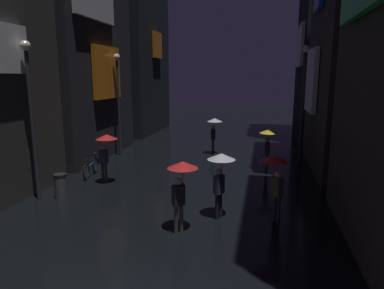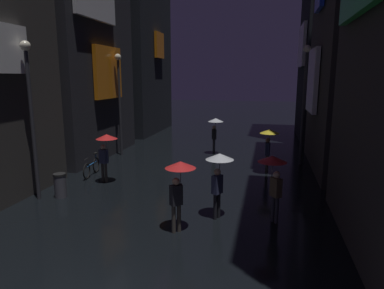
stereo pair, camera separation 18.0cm
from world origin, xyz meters
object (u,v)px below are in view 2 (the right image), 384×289
(pedestrian_foreground_right_red, at_px, (106,145))
(bicycle_parked_at_storefront, at_px, (92,167))
(streetlamp_left_far, at_px, (119,93))
(trash_bin, at_px, (60,185))
(streetlamp_left_near, at_px, (31,104))
(streetlamp_right_far, at_px, (304,92))
(pedestrian_far_right_red, at_px, (179,177))
(pedestrian_foreground_left_yellow, at_px, (269,138))
(pedestrian_near_crossing_clear, at_px, (215,126))
(pedestrian_midstreet_centre_red, at_px, (273,170))
(pedestrian_midstreet_left_clear, at_px, (219,168))

(pedestrian_foreground_right_red, height_order, bicycle_parked_at_storefront, pedestrian_foreground_right_red)
(streetlamp_left_far, bearing_deg, trash_bin, -84.40)
(bicycle_parked_at_storefront, distance_m, streetlamp_left_near, 4.57)
(bicycle_parked_at_storefront, distance_m, streetlamp_right_far, 11.02)
(pedestrian_far_right_red, distance_m, pedestrian_foreground_left_yellow, 7.39)
(pedestrian_foreground_left_yellow, bearing_deg, pedestrian_near_crossing_clear, 130.87)
(pedestrian_foreground_right_red, bearing_deg, streetlamp_left_far, 107.42)
(streetlamp_right_far, bearing_deg, pedestrian_near_crossing_clear, 162.01)
(pedestrian_far_right_red, relative_size, bicycle_parked_at_storefront, 1.17)
(pedestrian_midstreet_centre_red, bearing_deg, bicycle_parked_at_storefront, 157.22)
(pedestrian_foreground_right_red, relative_size, pedestrian_midstreet_left_clear, 1.00)
(streetlamp_left_near, xyz_separation_m, trash_bin, (0.70, 0.34, -3.10))
(streetlamp_left_near, relative_size, streetlamp_right_far, 0.95)
(pedestrian_midstreet_left_clear, xyz_separation_m, pedestrian_foreground_left_yellow, (1.54, 5.69, 0.00))
(pedestrian_far_right_red, bearing_deg, trash_bin, 160.65)
(trash_bin, bearing_deg, streetlamp_left_far, 95.60)
(pedestrian_midstreet_left_clear, relative_size, streetlamp_right_far, 0.35)
(streetlamp_left_far, xyz_separation_m, trash_bin, (0.70, -7.14, -3.11))
(pedestrian_foreground_left_yellow, bearing_deg, streetlamp_left_far, 166.57)
(bicycle_parked_at_storefront, bearing_deg, trash_bin, -84.11)
(pedestrian_foreground_left_yellow, distance_m, streetlamp_left_near, 10.17)
(pedestrian_foreground_left_yellow, height_order, streetlamp_left_near, streetlamp_left_near)
(pedestrian_near_crossing_clear, height_order, trash_bin, pedestrian_near_crossing_clear)
(pedestrian_midstreet_centre_red, bearing_deg, streetlamp_left_far, 138.14)
(streetlamp_right_far, bearing_deg, bicycle_parked_at_storefront, -156.07)
(pedestrian_midstreet_left_clear, bearing_deg, pedestrian_foreground_left_yellow, 74.90)
(pedestrian_foreground_right_red, height_order, pedestrian_midstreet_left_clear, same)
(pedestrian_foreground_right_red, distance_m, pedestrian_midstreet_left_clear, 5.86)
(bicycle_parked_at_storefront, bearing_deg, pedestrian_midstreet_left_clear, -28.38)
(streetlamp_left_near, distance_m, streetlamp_left_far, 7.48)
(pedestrian_foreground_left_yellow, distance_m, bicycle_parked_at_storefront, 8.36)
(pedestrian_midstreet_centre_red, bearing_deg, pedestrian_foreground_right_red, 159.56)
(streetlamp_right_far, bearing_deg, pedestrian_foreground_right_red, -148.87)
(pedestrian_midstreet_left_clear, bearing_deg, bicycle_parked_at_storefront, 151.62)
(pedestrian_far_right_red, bearing_deg, pedestrian_midstreet_centre_red, 26.39)
(pedestrian_foreground_right_red, height_order, pedestrian_near_crossing_clear, same)
(streetlamp_right_far, xyz_separation_m, trash_bin, (-9.30, -7.18, -3.26))
(pedestrian_foreground_right_red, height_order, pedestrian_midstreet_centre_red, same)
(pedestrian_foreground_right_red, height_order, trash_bin, pedestrian_foreground_right_red)
(streetlamp_left_near, relative_size, trash_bin, 6.17)
(pedestrian_far_right_red, relative_size, pedestrian_midstreet_centre_red, 1.00)
(pedestrian_foreground_right_red, bearing_deg, streetlamp_right_far, 31.13)
(pedestrian_near_crossing_clear, bearing_deg, trash_bin, -117.57)
(pedestrian_foreground_right_red, xyz_separation_m, pedestrian_midstreet_left_clear, (5.23, -2.64, 0.00))
(pedestrian_foreground_right_red, distance_m, bicycle_parked_at_storefront, 1.93)
(pedestrian_foreground_left_yellow, relative_size, streetlamp_right_far, 0.35)
(pedestrian_near_crossing_clear, bearing_deg, streetlamp_left_near, -120.12)
(pedestrian_far_right_red, height_order, trash_bin, pedestrian_far_right_red)
(pedestrian_near_crossing_clear, bearing_deg, pedestrian_foreground_left_yellow, -49.13)
(pedestrian_midstreet_left_clear, bearing_deg, pedestrian_foreground_right_red, 153.21)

